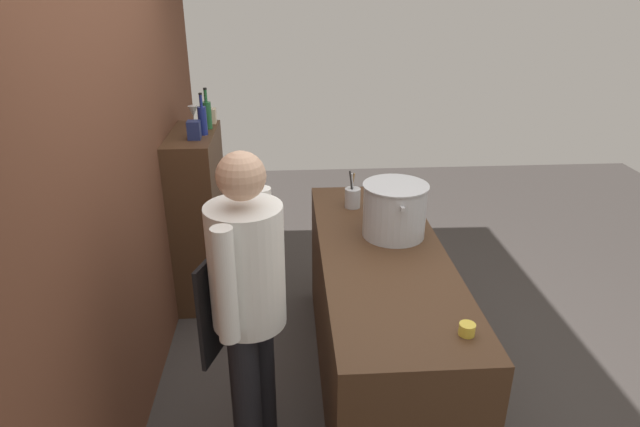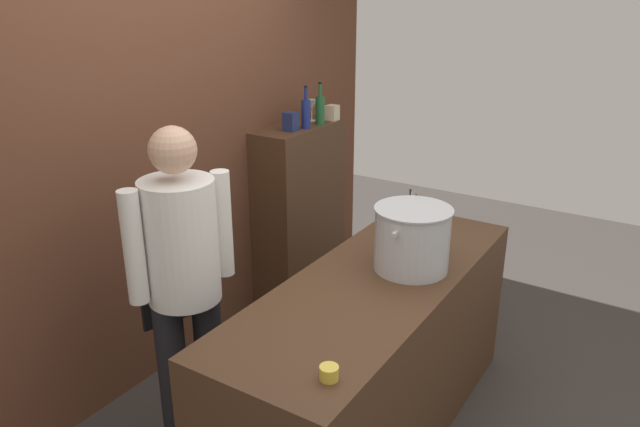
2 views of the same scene
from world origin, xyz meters
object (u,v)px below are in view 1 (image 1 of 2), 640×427
Objects in this scene: butter_jar at (467,329)px; wine_glass_tall at (193,112)px; stockpot_large at (394,210)px; wine_bottle_green at (207,114)px; spice_tin_cream at (211,116)px; chef at (248,298)px; utensil_crock at (353,197)px; spice_tin_navy at (194,130)px; wine_bottle_cobalt at (202,120)px.

butter_jar is 2.56m from wine_glass_tall.
wine_bottle_green is (1.03, 1.18, 0.34)m from stockpot_large.
spice_tin_cream reaches higher than stockpot_large.
butter_jar is 2.58m from spice_tin_cream.
chef reaches higher than wine_glass_tall.
utensil_crock is 3.58× the size of butter_jar.
wine_glass_tall is at bearing 8.74° from spice_tin_navy.
chef is 23.47× the size of butter_jar.
stockpot_large reaches higher than butter_jar.
chef is 1.86m from wine_bottle_green.
spice_tin_cream is at bearing 44.69° from stockpot_large.
wine_glass_tall is at bearing 59.31° from utensil_crock.
spice_tin_navy is at bearing -145.61° from chef.
wine_bottle_green is at bearing 48.94° from stockpot_large.
butter_jar is 0.46× the size of wine_glass_tall.
spice_tin_cream is (0.76, 0.99, 0.38)m from utensil_crock.
utensil_crock is at bearing -120.97° from wine_bottle_green.
chef is at bearing -165.38° from wine_glass_tall.
stockpot_large is at bearing -135.31° from spice_tin_cream.
spice_tin_cream is at bearing -0.57° from wine_bottle_green.
wine_bottle_green is at bearing -11.24° from spice_tin_navy.
wine_bottle_green is 0.29m from spice_tin_navy.
spice_tin_navy is (1.49, 0.43, 0.39)m from chef.
wine_bottle_cobalt reaches higher than butter_jar.
utensil_crock is at bearing -127.47° from spice_tin_cream.
chef reaches higher than wine_bottle_green.
butter_jar is 2.25m from spice_tin_navy.
butter_jar is (-0.25, -0.94, -0.04)m from chef.
stockpot_large is 6.21× the size of butter_jar.
spice_tin_cream is (2.18, 1.31, 0.42)m from butter_jar.
wine_bottle_green is 0.12m from wine_glass_tall.
chef is 13.21× the size of spice_tin_navy.
wine_bottle_green reaches higher than spice_tin_navy.
stockpot_large is 3.49× the size of spice_tin_navy.
chef reaches higher than utensil_crock.
utensil_crock is at bearing 12.77° from butter_jar.
stockpot_large is 1.71m from spice_tin_cream.
spice_tin_navy is 0.45m from spice_tin_cream.
butter_jar is at bearing -146.90° from wine_bottle_green.
wine_bottle_green reaches higher than utensil_crock.
stockpot_large is (0.74, -0.81, 0.09)m from chef.
spice_tin_navy is at bearing 73.17° from utensil_crock.
stockpot_large is 1.51× the size of wine_bottle_cobalt.
chef is at bearing 132.25° from stockpot_large.
utensil_crock is 1.35m from wine_glass_tall.
wine_glass_tall is at bearing 62.05° from wine_bottle_green.
stockpot_large is 1.48m from spice_tin_navy.
stockpot_large is 1.52m from wine_bottle_cobalt.
wine_bottle_green is at bearing -149.72° from chef.
chef is at bearing 75.46° from butter_jar.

